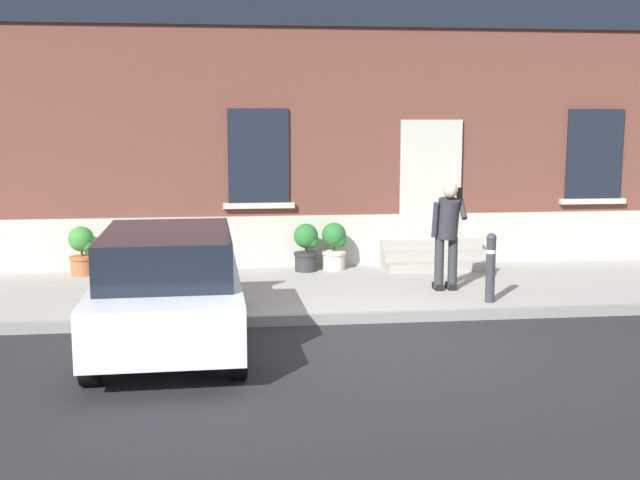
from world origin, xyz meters
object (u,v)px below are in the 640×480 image
Objects in this scene: planter_olive at (196,248)px; planter_charcoal at (306,246)px; person_on_phone at (448,229)px; planter_cream at (334,245)px; bollard_near_person at (491,265)px; planter_terracotta at (82,249)px; hatchback_car_white at (169,285)px; bollard_far_left at (213,271)px.

planter_charcoal is at bearing -0.85° from planter_olive.
person_on_phone is 2.02× the size of planter_cream.
planter_olive is at bearing 147.81° from bollard_near_person.
person_on_phone is 2.02× the size of planter_terracotta.
planter_terracotta is (-6.41, 2.86, -0.11)m from bollard_near_person.
hatchback_car_white is 4.80m from bollard_near_person.
hatchback_car_white reaches higher than bollard_near_person.
planter_cream is at bearing 124.61° from bollard_near_person.
planter_olive is (-4.01, 1.95, -0.54)m from person_on_phone.
planter_charcoal is (-2.04, 1.92, -0.54)m from person_on_phone.
planter_terracotta is (-2.32, 2.86, -0.11)m from bollard_far_left.
person_on_phone reaches higher than planter_cream.
bollard_near_person is 1.22× the size of planter_terracotta.
planter_charcoal is at bearing -1.39° from planter_terracotta.
hatchback_car_white is at bearing -167.21° from person_on_phone.
planter_terracotta is at bearing 147.76° from person_on_phone.
person_on_phone is (-0.43, 0.85, 0.43)m from bollard_near_person.
person_on_phone is 2.02× the size of planter_olive.
planter_olive is 1.00× the size of planter_charcoal.
bollard_far_left is 3.21m from planter_charcoal.
planter_cream is (4.45, -0.03, 0.00)m from planter_terracotta.
bollard_near_person is 1.22× the size of planter_olive.
planter_olive is (-0.35, 2.79, -0.11)m from bollard_far_left.
planter_terracotta is at bearing 178.06° from planter_olive.
planter_charcoal and planter_cream have the same top height.
bollard_far_left is at bearing 180.00° from bollard_near_person.
planter_cream is (2.68, 4.07, -0.18)m from hatchback_car_white.
planter_terracotta and planter_charcoal have the same top height.
planter_olive is at bearing 140.48° from person_on_phone.
hatchback_car_white is 4.77× the size of planter_charcoal.
bollard_far_left reaches higher than planter_cream.
person_on_phone is (3.66, 0.85, 0.43)m from bollard_far_left.
planter_charcoal is at bearing 131.77° from bollard_near_person.
planter_terracotta is 3.94m from planter_charcoal.
planter_terracotta is at bearing 178.61° from planter_charcoal.
planter_terracotta is 1.00× the size of planter_charcoal.
bollard_near_person is at bearing 15.02° from hatchback_car_white.
person_on_phone reaches higher than hatchback_car_white.
planter_olive and planter_cream have the same top height.
planter_terracotta is at bearing 179.62° from planter_cream.
hatchback_car_white is 3.93× the size of bollard_near_person.
bollard_far_left is at bearing -127.04° from planter_cream.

